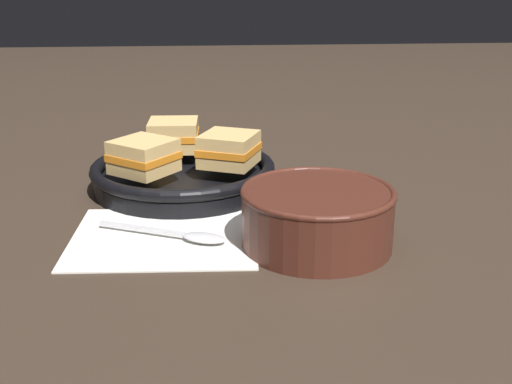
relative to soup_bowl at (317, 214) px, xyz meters
The scene contains 8 objects.
ground_plane 0.13m from the soup_bowl, 150.30° to the left, with size 4.00×4.00×0.00m, color #382B21.
napkin 0.19m from the soup_bowl, 168.31° to the left, with size 0.23×0.20×0.00m.
soup_bowl is the anchor object (origin of this frame).
spoon 0.16m from the soup_bowl, behind, with size 0.16×0.08×0.01m.
skillet 0.27m from the soup_bowl, 126.35° to the left, with size 0.27×0.27×0.04m.
sandwich_near_left 0.34m from the soup_bowl, 121.58° to the left, with size 0.08×0.08×0.05m.
sandwich_near_right 0.28m from the soup_bowl, 141.12° to the left, with size 0.11×0.11×0.05m.
sandwich_far_left 0.22m from the soup_bowl, 115.44° to the left, with size 0.10×0.10×0.05m.
Camera 1 is at (-0.02, -0.75, 0.31)m, focal length 45.00 mm.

